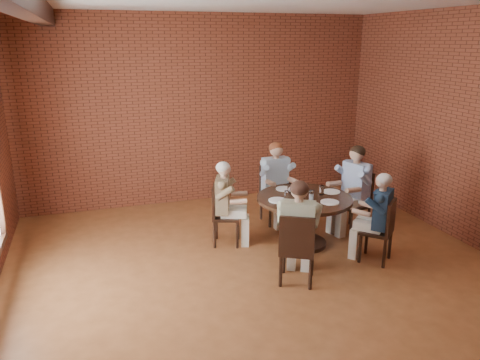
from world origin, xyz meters
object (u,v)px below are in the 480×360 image
object	(u,v)px
dining_table	(304,211)
chair_e	(382,229)
diner_a	(353,189)
chair_b	(274,191)
diner_e	(378,218)
chair_d	(297,247)
diner_c	(226,204)
smartphone	(332,202)
diner_b	(276,183)
diner_d	(298,232)
chair_a	(356,199)
chair_c	(221,213)

from	to	relation	value
dining_table	chair_e	bearing A→B (deg)	-47.82
diner_a	chair_b	bearing A→B (deg)	-143.92
diner_e	chair_d	bearing A→B (deg)	-30.96
diner_c	smartphone	world-z (taller)	diner_c
diner_b	chair_e	bearing A→B (deg)	-68.35
dining_table	diner_d	xyz separation A→B (m)	(-0.55, -0.97, 0.14)
diner_b	diner_e	world-z (taller)	diner_b
chair_a	diner_b	world-z (taller)	diner_b
chair_c	chair_e	xyz separation A→B (m)	(1.90, -1.26, -0.00)
diner_c	chair_d	world-z (taller)	diner_c
dining_table	chair_d	xyz separation A→B (m)	(-0.60, -1.05, -0.02)
diner_d	chair_e	bearing A→B (deg)	-144.64
chair_c	diner_d	bearing A→B (deg)	-136.99
diner_a	smartphone	world-z (taller)	diner_a
dining_table	chair_b	distance (m)	1.06
dining_table	smartphone	world-z (taller)	smartphone
diner_b	chair_d	size ratio (longest dim) A/B	1.44
chair_d	diner_e	xyz separation A→B (m)	(1.31, 0.26, 0.12)
chair_b	diner_e	size ratio (longest dim) A/B	0.75
dining_table	diner_a	size ratio (longest dim) A/B	1.00
diner_a	diner_c	world-z (taller)	diner_a
chair_b	diner_d	bearing A→B (deg)	-106.27
chair_b	chair_d	size ratio (longest dim) A/B	1.01
diner_d	diner_e	distance (m)	1.28
diner_e	chair_b	bearing A→B (deg)	-110.10
chair_d	chair_c	bearing A→B (deg)	-40.06
dining_table	chair_c	xyz separation A→B (m)	(-1.14, 0.42, -0.04)
chair_b	chair_e	xyz separation A→B (m)	(0.80, -1.91, -0.02)
chair_a	chair_e	distance (m)	1.16
chair_d	smartphone	world-z (taller)	chair_d
dining_table	chair_a	distance (m)	1.09
chair_d	diner_d	world-z (taller)	diner_d
dining_table	diner_e	world-z (taller)	diner_e
chair_e	diner_e	distance (m)	0.16
chair_c	diner_d	size ratio (longest dim) A/B	0.67
diner_b	diner_c	bearing A→B (deg)	-152.64
diner_b	diner_d	size ratio (longest dim) A/B	1.01
diner_c	diner_e	bearing A→B (deg)	-103.28
chair_d	diner_e	distance (m)	1.34
diner_b	diner_c	xyz separation A→B (m)	(-1.03, -0.58, -0.04)
smartphone	chair_c	bearing A→B (deg)	175.05
diner_a	diner_e	distance (m)	1.08
diner_a	diner_e	xyz separation A→B (m)	(-0.25, -1.05, -0.06)
chair_c	diner_e	distance (m)	2.21
diner_a	chair_b	xyz separation A→B (m)	(-1.00, 0.80, -0.18)
dining_table	diner_e	xyz separation A→B (m)	(0.71, -0.79, 0.10)
chair_a	chair_b	world-z (taller)	chair_a
dining_table	smartphone	xyz separation A→B (m)	(0.27, -0.33, 0.23)
dining_table	diner_e	distance (m)	1.07
diner_b	diner_d	world-z (taller)	diner_b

